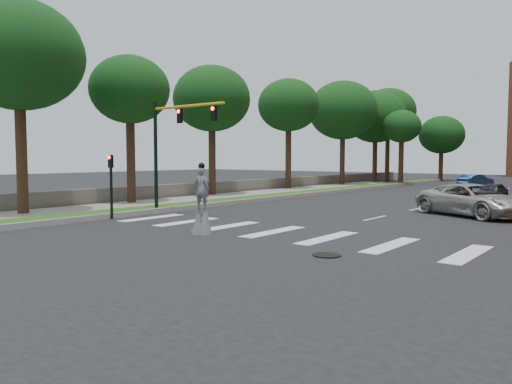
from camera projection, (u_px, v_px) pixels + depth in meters
name	position (u px, v px, depth m)	size (l,w,h in m)	color
ground_plane	(285.00, 238.00, 19.14)	(160.00, 160.00, 0.00)	black
grass_median	(309.00, 193.00, 41.90)	(2.00, 60.00, 0.25)	#224B15
median_curb	(320.00, 193.00, 41.25)	(0.20, 60.00, 0.28)	#979892
sidewalk_left	(200.00, 199.00, 35.93)	(4.00, 60.00, 0.18)	gray
stone_wall	(271.00, 184.00, 46.84)	(0.50, 56.00, 1.10)	#5C574F
manhole	(327.00, 255.00, 15.72)	(0.90, 0.90, 0.04)	black
traffic_signal	(170.00, 138.00, 27.25)	(5.30, 0.23, 6.20)	black
secondary_signal	(111.00, 180.00, 24.98)	(0.25, 0.21, 3.23)	black
stilt_performer	(202.00, 207.00, 20.01)	(0.83, 0.61, 2.90)	#311E13
suv_crossing	(473.00, 200.00, 26.20)	(2.82, 6.12, 1.70)	#B5B2AB
car_near	(492.00, 191.00, 36.07)	(1.50, 3.73, 1.27)	black
car_mid	(476.00, 181.00, 51.09)	(1.45, 4.15, 1.37)	navy
tree_0	(18.00, 56.00, 25.55)	(6.67, 6.67, 11.18)	#311E13
tree_1	(130.00, 91.00, 31.89)	(5.11, 5.11, 9.61)	#311E13
tree_2	(212.00, 99.00, 38.73)	(6.03, 6.03, 10.22)	#311E13
tree_3	(289.00, 106.00, 46.81)	(5.80, 5.80, 10.46)	#311E13
tree_4	(343.00, 111.00, 53.88)	(7.44, 7.44, 11.33)	#311E13
tree_5	(388.00, 112.00, 62.94)	(6.96, 6.96, 11.80)	#311E13
tree_6	(402.00, 127.00, 55.27)	(4.25, 4.25, 8.33)	#311E13
tree_7	(442.00, 135.00, 65.68)	(5.87, 5.87, 8.55)	#311E13
tree_8	(375.00, 117.00, 58.98)	(7.24, 7.24, 10.97)	#311E13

